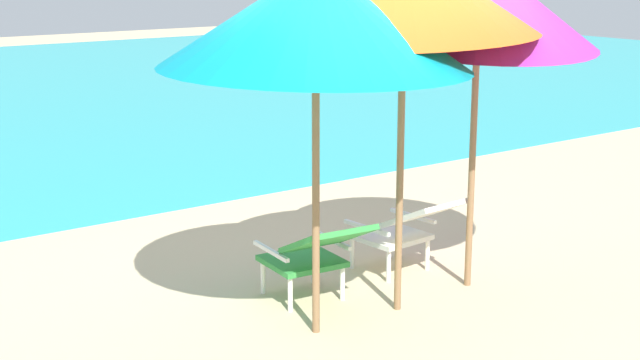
# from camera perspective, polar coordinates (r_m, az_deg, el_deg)

# --- Properties ---
(ground_plane) EXTENTS (40.00, 40.00, 0.00)m
(ground_plane) POSITION_cam_1_polar(r_m,az_deg,el_deg) (10.18, -11.18, -0.51)
(ground_plane) COLOR #CCB78E
(lounge_chair_left) EXTENTS (0.61, 0.92, 0.68)m
(lounge_chair_left) POSITION_cam_1_polar(r_m,az_deg,el_deg) (6.59, -0.37, -4.47)
(lounge_chair_left) COLOR #338E3D
(lounge_chair_left) RESTS_ON ground_plane
(lounge_chair_right) EXTENTS (0.60, 0.91, 0.68)m
(lounge_chair_right) POSITION_cam_1_polar(r_m,az_deg,el_deg) (7.23, 5.37, -2.87)
(lounge_chair_right) COLOR silver
(lounge_chair_right) RESTS_ON ground_plane
(beach_umbrella_left) EXTENTS (2.71, 2.71, 2.45)m
(beach_umbrella_left) POSITION_cam_1_polar(r_m,az_deg,el_deg) (5.77, -0.27, 10.15)
(beach_umbrella_left) COLOR olive
(beach_umbrella_left) RESTS_ON ground_plane
(beach_umbrella_right) EXTENTS (2.10, 2.14, 2.55)m
(beach_umbrella_right) POSITION_cam_1_polar(r_m,az_deg,el_deg) (6.76, 9.87, 10.98)
(beach_umbrella_right) COLOR olive
(beach_umbrella_right) RESTS_ON ground_plane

